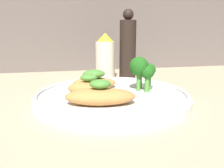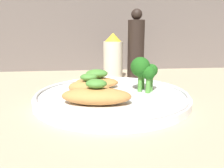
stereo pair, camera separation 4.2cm
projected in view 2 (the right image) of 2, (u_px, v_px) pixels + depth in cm
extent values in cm
cube|color=tan|center=(112.00, 103.00, 43.30)|extent=(180.00, 180.00, 1.00)
cylinder|color=white|center=(112.00, 97.00, 43.03)|extent=(29.94, 29.94, 1.40)
torus|color=white|center=(112.00, 92.00, 42.81)|extent=(29.34, 29.34, 0.60)
ellipsoid|color=#BC7F42|center=(96.00, 96.00, 36.41)|extent=(12.48, 7.24, 2.75)
ellipsoid|color=#478433|center=(96.00, 84.00, 35.94)|extent=(4.03, 3.46, 1.51)
ellipsoid|color=#BC7F42|center=(89.00, 88.00, 41.97)|extent=(9.19, 6.85, 2.75)
ellipsoid|color=#478433|center=(89.00, 77.00, 41.51)|extent=(3.96, 3.55, 1.41)
ellipsoid|color=#BC7F42|center=(97.00, 82.00, 48.19)|extent=(10.27, 7.15, 2.16)
ellipsoid|color=#478433|center=(97.00, 73.00, 47.75)|extent=(5.36, 4.58, 1.80)
cylinder|color=#4C8E38|center=(151.00, 83.00, 44.57)|extent=(0.84, 0.84, 3.45)
sphere|color=#1E5B19|center=(151.00, 70.00, 43.98)|extent=(2.59, 2.59, 2.59)
cylinder|color=#4C8E38|center=(142.00, 81.00, 46.40)|extent=(1.03, 1.03, 3.35)
sphere|color=#1E5B19|center=(142.00, 69.00, 45.79)|extent=(3.06, 3.06, 3.06)
cylinder|color=#4C8E38|center=(140.00, 83.00, 44.32)|extent=(0.88, 0.88, 3.69)
sphere|color=#1E5B19|center=(140.00, 67.00, 43.60)|extent=(3.98, 3.98, 3.98)
cylinder|color=#4C8E38|center=(148.00, 85.00, 43.18)|extent=(1.01, 1.01, 3.13)
sphere|color=#1E5B19|center=(149.00, 73.00, 42.62)|extent=(2.72, 2.72, 2.72)
cylinder|color=beige|center=(113.00, 61.00, 63.10)|extent=(5.55, 5.55, 10.85)
cone|color=yellow|center=(113.00, 37.00, 61.63)|extent=(4.72, 4.72, 2.39)
cylinder|color=black|center=(136.00, 50.00, 63.22)|extent=(4.78, 4.78, 16.77)
sphere|color=black|center=(137.00, 14.00, 61.01)|extent=(3.11, 3.11, 3.11)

